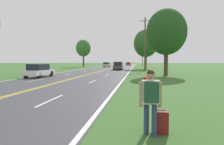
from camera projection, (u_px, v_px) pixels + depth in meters
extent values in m
cube|color=white|center=(51.00, 100.00, 9.55)|extent=(0.12, 3.00, 0.00)
cube|color=white|center=(93.00, 81.00, 18.46)|extent=(0.12, 3.00, 0.00)
cube|color=white|center=(107.00, 75.00, 27.38)|extent=(0.12, 3.00, 0.00)
cube|color=white|center=(115.00, 71.00, 36.29)|extent=(0.12, 3.00, 0.00)
cube|color=white|center=(119.00, 69.00, 45.20)|extent=(0.12, 3.00, 0.00)
cube|color=white|center=(122.00, 68.00, 54.11)|extent=(0.12, 3.00, 0.00)
cube|color=white|center=(125.00, 67.00, 63.02)|extent=(0.12, 3.00, 0.00)
cube|color=white|center=(126.00, 66.00, 71.93)|extent=(0.12, 3.00, 0.00)
cube|color=white|center=(127.00, 66.00, 80.85)|extent=(0.12, 3.00, 0.00)
cube|color=white|center=(128.00, 65.00, 89.76)|extent=(0.12, 3.00, 0.00)
cube|color=white|center=(129.00, 65.00, 98.67)|extent=(0.12, 3.00, 0.00)
cube|color=white|center=(130.00, 65.00, 107.58)|extent=(0.12, 3.00, 0.00)
cube|color=white|center=(35.00, 81.00, 19.18)|extent=(0.12, 3.00, 0.00)
cube|color=white|center=(68.00, 74.00, 28.10)|extent=(0.12, 3.00, 0.00)
cube|color=white|center=(85.00, 71.00, 37.01)|extent=(0.12, 3.00, 0.00)
cube|color=white|center=(95.00, 69.00, 45.92)|extent=(0.12, 3.00, 0.00)
cube|color=white|center=(102.00, 68.00, 54.83)|extent=(0.12, 3.00, 0.00)
cube|color=white|center=(107.00, 67.00, 63.74)|extent=(0.12, 3.00, 0.00)
cube|color=white|center=(111.00, 66.00, 72.65)|extent=(0.12, 3.00, 0.00)
cube|color=white|center=(114.00, 66.00, 81.57)|extent=(0.12, 3.00, 0.00)
cube|color=white|center=(116.00, 65.00, 90.48)|extent=(0.12, 3.00, 0.00)
cube|color=white|center=(118.00, 65.00, 99.39)|extent=(0.12, 3.00, 0.00)
cube|color=white|center=(120.00, 65.00, 108.30)|extent=(0.12, 3.00, 0.00)
cylinder|color=navy|center=(146.00, 119.00, 5.14)|extent=(0.13, 0.13, 0.80)
cylinder|color=navy|center=(154.00, 121.00, 4.97)|extent=(0.13, 0.13, 0.80)
cube|color=silver|center=(151.00, 92.00, 5.02)|extent=(0.45, 0.21, 0.60)
sphere|color=tan|center=(151.00, 75.00, 4.99)|extent=(0.22, 0.22, 0.22)
sphere|color=#2D2319|center=(151.00, 74.00, 4.99)|extent=(0.20, 0.20, 0.20)
cylinder|color=tan|center=(141.00, 94.00, 5.04)|extent=(0.09, 0.09, 0.64)
cylinder|color=tan|center=(160.00, 95.00, 5.00)|extent=(0.09, 0.09, 0.64)
cube|color=#1E472D|center=(151.00, 92.00, 4.84)|extent=(0.36, 0.19, 0.51)
cube|color=maroon|center=(160.00, 123.00, 5.17)|extent=(0.42, 0.21, 0.58)
cylinder|color=black|center=(160.00, 110.00, 5.15)|extent=(0.29, 0.04, 0.02)
cylinder|color=red|center=(145.00, 83.00, 14.58)|extent=(0.29, 0.29, 0.58)
sphere|color=red|center=(145.00, 78.00, 14.56)|extent=(0.27, 0.27, 0.27)
cylinder|color=red|center=(147.00, 82.00, 14.55)|extent=(0.08, 0.10, 0.10)
cylinder|color=red|center=(142.00, 82.00, 14.59)|extent=(0.08, 0.10, 0.10)
cylinder|color=brown|center=(145.00, 45.00, 36.30)|extent=(0.24, 0.24, 9.76)
cube|color=brown|center=(145.00, 21.00, 36.05)|extent=(1.80, 0.12, 0.10)
cylinder|color=brown|center=(142.00, 55.00, 70.93)|extent=(0.24, 0.24, 8.40)
cube|color=brown|center=(143.00, 44.00, 70.73)|extent=(1.80, 0.12, 0.10)
cylinder|color=#473828|center=(166.00, 62.00, 25.72)|extent=(0.51, 0.51, 3.44)
ellipsoid|color=#234C1E|center=(166.00, 32.00, 25.49)|extent=(5.10, 5.10, 5.87)
cylinder|color=#473828|center=(83.00, 61.00, 61.93)|extent=(0.45, 0.45, 4.00)
ellipsoid|color=#386B2D|center=(83.00, 48.00, 61.71)|extent=(4.55, 4.55, 5.23)
cylinder|color=brown|center=(146.00, 61.00, 47.16)|extent=(0.56, 0.56, 3.68)
ellipsoid|color=#2D5B23|center=(146.00, 43.00, 46.92)|extent=(5.64, 5.64, 6.49)
cylinder|color=black|center=(39.00, 74.00, 24.72)|extent=(0.23, 0.69, 0.68)
cylinder|color=black|center=(51.00, 74.00, 24.43)|extent=(0.23, 0.69, 0.68)
cylinder|color=black|center=(26.00, 75.00, 22.12)|extent=(0.23, 0.69, 0.68)
cylinder|color=black|center=(40.00, 75.00, 21.83)|extent=(0.23, 0.69, 0.68)
cube|color=white|center=(39.00, 72.00, 23.26)|extent=(2.06, 4.34, 0.55)
cube|color=#1E232D|center=(38.00, 67.00, 23.06)|extent=(1.74, 2.42, 0.70)
cylinder|color=black|center=(122.00, 69.00, 40.64)|extent=(0.22, 0.75, 0.74)
cylinder|color=black|center=(114.00, 69.00, 40.81)|extent=(0.22, 0.75, 0.74)
cylinder|color=black|center=(123.00, 68.00, 43.27)|extent=(0.22, 0.75, 0.74)
cylinder|color=black|center=(115.00, 68.00, 43.43)|extent=(0.22, 0.75, 0.74)
cube|color=#47474C|center=(118.00, 67.00, 42.02)|extent=(2.02, 4.32, 0.61)
cube|color=#1E232D|center=(118.00, 64.00, 41.98)|extent=(1.75, 3.03, 0.80)
cylinder|color=black|center=(122.00, 68.00, 45.74)|extent=(0.21, 0.66, 0.65)
cylinder|color=black|center=(115.00, 68.00, 45.98)|extent=(0.21, 0.66, 0.65)
cylinder|color=black|center=(123.00, 68.00, 48.27)|extent=(0.21, 0.66, 0.65)
cylinder|color=black|center=(116.00, 68.00, 48.51)|extent=(0.21, 0.66, 0.65)
cube|color=maroon|center=(119.00, 67.00, 47.11)|extent=(1.87, 4.18, 0.60)
cube|color=#1E232D|center=(119.00, 64.00, 47.24)|extent=(1.61, 2.31, 0.54)
cylinder|color=black|center=(105.00, 66.00, 64.33)|extent=(0.20, 0.71, 0.71)
cylinder|color=black|center=(110.00, 66.00, 64.11)|extent=(0.20, 0.71, 0.71)
cylinder|color=black|center=(103.00, 66.00, 61.80)|extent=(0.20, 0.71, 0.71)
cylinder|color=black|center=(109.00, 66.00, 61.57)|extent=(0.20, 0.71, 0.71)
cube|color=#C1B28E|center=(107.00, 65.00, 62.94)|extent=(1.95, 4.14, 0.68)
cube|color=#1E232D|center=(107.00, 63.00, 62.74)|extent=(1.71, 2.28, 0.51)
cylinder|color=black|center=(130.00, 65.00, 83.69)|extent=(0.21, 0.67, 0.67)
cylinder|color=black|center=(126.00, 65.00, 83.91)|extent=(0.21, 0.67, 0.67)
cylinder|color=black|center=(131.00, 65.00, 86.24)|extent=(0.21, 0.67, 0.67)
cylinder|color=black|center=(127.00, 65.00, 86.46)|extent=(0.21, 0.67, 0.67)
cube|color=#A81E1E|center=(129.00, 64.00, 85.06)|extent=(1.85, 4.18, 0.70)
cube|color=#1E232D|center=(129.00, 63.00, 85.03)|extent=(1.62, 2.93, 0.43)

